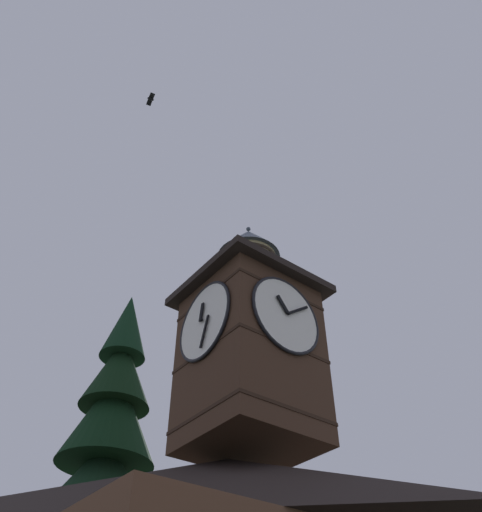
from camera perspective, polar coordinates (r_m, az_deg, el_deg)
clock_tower at (r=16.55m, az=0.92°, el=-9.01°), size 3.98×3.98×8.19m
flying_bird_high at (r=23.20m, az=-9.54°, el=16.06°), size 0.31×0.64×0.15m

